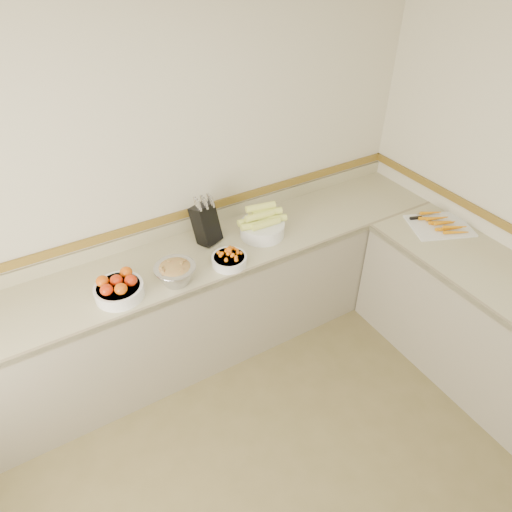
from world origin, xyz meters
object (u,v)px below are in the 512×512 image
knife_block (206,223)px  cherry_tomato_bowl (229,259)px  corn_bowl (262,225)px  dishwasher (507,345)px  cutting_board (440,225)px  rhubarb_bowl (175,272)px  tomato_bowl (119,288)px

knife_block → cherry_tomato_bowl: 0.34m
cherry_tomato_bowl → corn_bowl: (0.37, 0.19, 0.04)m
dishwasher → knife_block: bearing=133.8°
dishwasher → cutting_board: cutting_board is taller
rhubarb_bowl → dishwasher: bearing=-33.7°
knife_block → rhubarb_bowl: (-0.37, -0.31, -0.07)m
rhubarb_bowl → cutting_board: size_ratio=0.50×
cherry_tomato_bowl → rhubarb_bowl: 0.38m
dishwasher → cutting_board: bearing=83.3°
rhubarb_bowl → cutting_board: (1.95, -0.42, -0.06)m
tomato_bowl → cutting_board: (2.30, -0.47, -0.04)m
knife_block → cutting_board: (1.58, -0.73, -0.13)m
tomato_bowl → rhubarb_bowl: 0.36m
tomato_bowl → corn_bowl: 1.11m
tomato_bowl → cherry_tomato_bowl: size_ratio=1.26×
dishwasher → tomato_bowl: 2.61m
dishwasher → tomato_bowl: (-2.21, 1.29, 0.53)m
knife_block → rhubarb_bowl: bearing=-139.7°
knife_block → cherry_tomato_bowl: knife_block is taller
cherry_tomato_bowl → cutting_board: (1.57, -0.41, -0.03)m
tomato_bowl → corn_bowl: (1.10, 0.12, 0.02)m
dishwasher → tomato_bowl: tomato_bowl is taller
corn_bowl → cutting_board: (1.20, -0.59, -0.06)m
corn_bowl → rhubarb_bowl: corn_bowl is taller
dishwasher → corn_bowl: 1.88m
rhubarb_bowl → tomato_bowl: bearing=171.4°
dishwasher → rhubarb_bowl: (-1.85, 1.24, 0.55)m
rhubarb_bowl → cutting_board: rhubarb_bowl is taller
knife_block → corn_bowl: knife_block is taller
cherry_tomato_bowl → cutting_board: cherry_tomato_bowl is taller
corn_bowl → cherry_tomato_bowl: bearing=-153.4°
rhubarb_bowl → cherry_tomato_bowl: bearing=-1.5°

